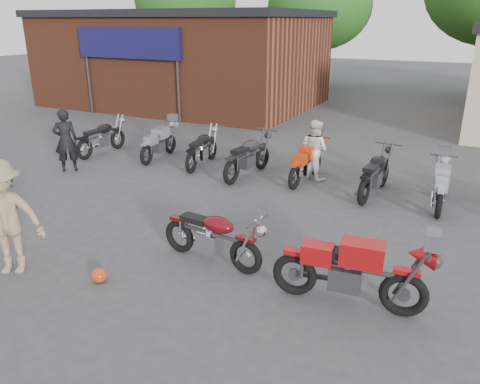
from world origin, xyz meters
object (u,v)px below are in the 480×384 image
at_px(row_bike_6, 441,184).
at_px(person_tan, 4,218).
at_px(row_bike_1, 159,141).
at_px(row_bike_5, 376,171).
at_px(person_light, 314,150).
at_px(person_dark, 66,140).
at_px(row_bike_2, 202,147).
at_px(sportbike, 352,267).
at_px(row_bike_4, 307,161).
at_px(vintage_motorcycle, 213,233).
at_px(row_bike_3, 248,154).
at_px(helmet, 99,275).
at_px(row_bike_0, 102,135).

bearing_deg(row_bike_6, person_tan, 131.55).
xyz_separation_m(row_bike_1, row_bike_5, (6.30, -0.25, 0.04)).
distance_m(person_light, row_bike_5, 1.76).
height_order(person_dark, row_bike_1, person_dark).
bearing_deg(row_bike_2, sportbike, -139.36).
height_order(person_dark, row_bike_6, person_dark).
xyz_separation_m(sportbike, person_dark, (-8.44, 2.94, 0.23)).
relative_size(person_tan, row_bike_4, 1.01).
bearing_deg(person_dark, person_tan, 82.24).
distance_m(row_bike_2, row_bike_5, 4.80).
bearing_deg(sportbike, row_bike_5, 91.65).
relative_size(vintage_motorcycle, row_bike_3, 0.92).
bearing_deg(row_bike_3, person_dark, 117.43).
relative_size(helmet, row_bike_0, 0.13).
xyz_separation_m(vintage_motorcycle, person_dark, (-6.07, 2.72, 0.30)).
relative_size(person_light, row_bike_6, 0.83).
bearing_deg(row_bike_0, person_dark, -166.91).
xyz_separation_m(row_bike_1, row_bike_6, (7.72, -0.36, -0.01)).
relative_size(row_bike_3, row_bike_5, 1.03).
relative_size(sportbike, row_bike_4, 1.12).
height_order(person_dark, person_light, person_dark).
relative_size(person_dark, row_bike_2, 0.89).
relative_size(row_bike_3, row_bike_4, 1.10).
height_order(row_bike_1, row_bike_5, row_bike_5).
bearing_deg(row_bike_5, row_bike_4, 88.23).
bearing_deg(helmet, row_bike_1, 117.97).
bearing_deg(sportbike, row_bike_2, 131.71).
height_order(row_bike_2, row_bike_6, row_bike_2).
bearing_deg(sportbike, row_bike_0, 146.17).
bearing_deg(row_bike_1, row_bike_0, 94.27).
bearing_deg(row_bike_0, sportbike, -116.76).
bearing_deg(row_bike_1, sportbike, -131.33).
bearing_deg(vintage_motorcycle, row_bike_3, 115.10).
distance_m(vintage_motorcycle, row_bike_0, 7.84).
bearing_deg(row_bike_6, row_bike_3, 85.10).
xyz_separation_m(person_dark, row_bike_1, (1.52, 2.07, -0.31)).
xyz_separation_m(row_bike_2, row_bike_6, (6.22, -0.32, -0.02)).
bearing_deg(person_dark, row_bike_1, -170.42).
bearing_deg(person_dark, row_bike_3, 156.93).
height_order(vintage_motorcycle, helmet, vintage_motorcycle).
bearing_deg(row_bike_3, row_bike_4, -73.04).
bearing_deg(row_bike_2, person_dark, 117.10).
distance_m(sportbike, row_bike_3, 6.09).
height_order(helmet, person_dark, person_dark).
xyz_separation_m(row_bike_0, row_bike_1, (1.89, 0.32, -0.02)).
height_order(row_bike_0, row_bike_1, row_bike_0).
distance_m(row_bike_1, row_bike_6, 7.73).
bearing_deg(helmet, row_bike_2, 106.11).
bearing_deg(row_bike_4, sportbike, -151.11).
bearing_deg(row_bike_1, person_light, -91.84).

